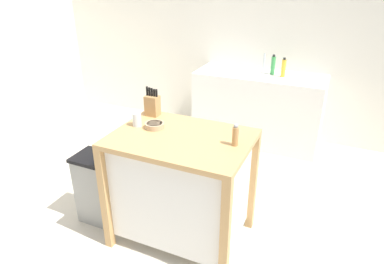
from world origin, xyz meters
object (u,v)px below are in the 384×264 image
Objects in this scene: pepper_grinder at (235,135)px; sink_faucet at (264,62)px; bowl_stoneware_deep at (155,125)px; drinking_cup at (137,119)px; kitchen_island at (182,183)px; knife_block at (152,105)px; bottle_spray_cleaner at (273,65)px; trash_bin at (99,188)px; bottle_hand_soap at (283,68)px.

pepper_grinder is 2.14m from sink_faucet.
bowl_stoneware_deep is 0.15m from drinking_cup.
drinking_cup is at bearing 179.48° from pepper_grinder.
sink_faucet is (-0.31, 2.12, -0.00)m from pepper_grinder.
knife_block reaches higher than kitchen_island.
knife_block is 1.49× the size of pepper_grinder.
bottle_spray_cleaner is (0.62, 2.02, 0.02)m from drinking_cup.
drinking_cup is 0.48× the size of sink_faucet.
trash_bin is 2.67× the size of bottle_spray_cleaner.
pepper_grinder is 2.04m from bottle_spray_cleaner.
kitchen_island is at bearing -100.19° from bottle_hand_soap.
kitchen_island is 0.63m from pepper_grinder.
trash_bin is 2.49m from sink_faucet.
kitchen_island is 2.20m from sink_faucet.
sink_faucet is 0.16m from bottle_spray_cleaner.
bottle_spray_cleaner is at bearing 70.90° from knife_block.
trash_bin is at bearing -118.02° from bottle_hand_soap.
bottle_spray_cleaner is (0.62, 1.78, -0.02)m from knife_block.
pepper_grinder reaches higher than kitchen_island.
bottle_hand_soap is at bearing 72.57° from bowl_stoneware_deep.
bowl_stoneware_deep is 0.24× the size of trash_bin.
drinking_cup is 2.12m from bottle_spray_cleaner.
drinking_cup is 2.17m from sink_faucet.
bottle_spray_cleaner is at bearing -34.13° from sink_faucet.
knife_block is (-0.39, 0.27, 0.50)m from kitchen_island.
bottle_spray_cleaner reaches higher than trash_bin.
sink_faucet is (0.35, 2.09, 0.05)m from bowl_stoneware_deep.
pepper_grinder is at bearing -81.67° from sink_faucet.
bowl_stoneware_deep is at bearing -107.43° from bottle_hand_soap.
knife_block reaches higher than sink_faucet.
sink_faucet is (0.49, 1.87, -0.02)m from knife_block.
drinking_cup is 0.45× the size of bottle_spray_cleaner.
bowl_stoneware_deep is at bearing -103.36° from bottle_spray_cleaner.
kitchen_island is 2.09m from bottle_hand_soap.
bowl_stoneware_deep is 2.04m from bottle_hand_soap.
knife_block is at bearing 145.20° from kitchen_island.
bottle_hand_soap reaches higher than pepper_grinder.
trash_bin is at bearing -163.78° from bowl_stoneware_deep.
bottle_hand_soap reaches higher than drinking_cup.
kitchen_island is 4.66× the size of sink_faucet.
bowl_stoneware_deep is 2.06m from bottle_spray_cleaner.
bottle_hand_soap is (0.61, 1.94, 0.05)m from bowl_stoneware_deep.
bottle_hand_soap is at bearing 79.81° from kitchen_island.
knife_block is 0.87m from trash_bin.
bottle_hand_soap is (0.75, 1.73, -0.02)m from knife_block.
bottle_hand_soap is at bearing 68.99° from drinking_cup.
trash_bin is at bearing -114.47° from bottle_spray_cleaner.
pepper_grinder is at bearing 3.82° from kitchen_island.
pepper_grinder is at bearing 5.84° from trash_bin.
pepper_grinder is (0.80, -0.25, -0.01)m from knife_block.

